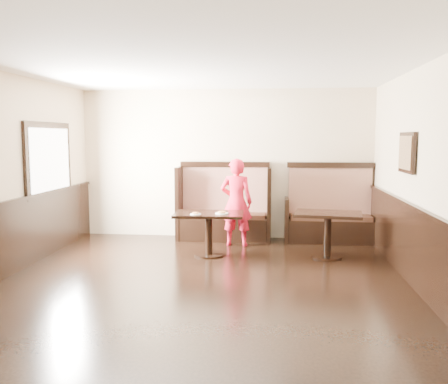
# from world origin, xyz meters

# --- Properties ---
(ground) EXTENTS (7.00, 7.00, 0.00)m
(ground) POSITION_xyz_m (0.00, 0.00, 0.00)
(ground) COLOR black
(ground) RESTS_ON ground
(room_shell) EXTENTS (7.00, 7.00, 7.00)m
(room_shell) POSITION_xyz_m (-0.30, 0.28, 0.67)
(room_shell) COLOR beige
(room_shell) RESTS_ON ground
(booth_main) EXTENTS (1.75, 0.72, 1.45)m
(booth_main) POSITION_xyz_m (0.00, 3.30, 0.53)
(booth_main) COLOR black
(booth_main) RESTS_ON ground
(booth_neighbor) EXTENTS (1.65, 0.72, 1.45)m
(booth_neighbor) POSITION_xyz_m (1.95, 3.29, 0.48)
(booth_neighbor) COLOR black
(booth_neighbor) RESTS_ON ground
(table_main) EXTENTS (1.13, 0.73, 0.70)m
(table_main) POSITION_xyz_m (-0.11, 2.00, 0.54)
(table_main) COLOR black
(table_main) RESTS_ON ground
(table_neighbor) EXTENTS (1.12, 0.82, 0.72)m
(table_neighbor) POSITION_xyz_m (1.78, 2.10, 0.54)
(table_neighbor) COLOR black
(table_neighbor) RESTS_ON ground
(child) EXTENTS (0.58, 0.40, 1.54)m
(child) POSITION_xyz_m (0.27, 2.78, 0.77)
(child) COLOR red
(child) RESTS_ON ground
(pizza_plate_left) EXTENTS (0.17, 0.17, 0.03)m
(pizza_plate_left) POSITION_xyz_m (-0.30, 1.83, 0.71)
(pizza_plate_left) COLOR white
(pizza_plate_left) RESTS_ON table_main
(pizza_plate_right) EXTENTS (0.21, 0.21, 0.04)m
(pizza_plate_right) POSITION_xyz_m (0.11, 1.94, 0.71)
(pizza_plate_right) COLOR white
(pizza_plate_right) RESTS_ON table_main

